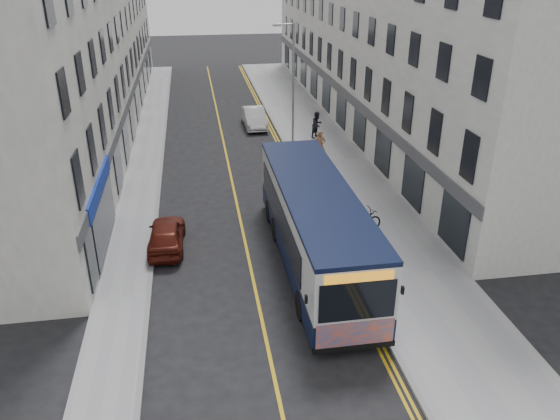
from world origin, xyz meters
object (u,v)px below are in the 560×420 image
object	(u,v)px
streetlamp	(292,85)
car_maroon	(166,234)
pedestrian_near	(320,146)
bicycle	(360,222)
car_white	(254,118)
pedestrian_far	(317,125)
city_bus	(315,224)

from	to	relation	value
streetlamp	car_maroon	world-z (taller)	streetlamp
streetlamp	pedestrian_near	distance (m)	4.11
bicycle	car_white	distance (m)	17.92
pedestrian_far	car_white	size ratio (longest dim) A/B	0.42
car_white	car_maroon	size ratio (longest dim) A/B	1.12
pedestrian_near	car_white	distance (m)	8.56
car_white	streetlamp	bearing A→B (deg)	-75.50
streetlamp	bicycle	bearing A→B (deg)	-84.88
pedestrian_far	bicycle	bearing A→B (deg)	-132.25
streetlamp	pedestrian_far	world-z (taller)	streetlamp
city_bus	pedestrian_near	world-z (taller)	city_bus
streetlamp	car_white	size ratio (longest dim) A/B	1.90
streetlamp	pedestrian_far	size ratio (longest dim) A/B	4.50
city_bus	pedestrian_near	distance (m)	12.23
pedestrian_far	car_white	distance (m)	5.27
streetlamp	pedestrian_near	size ratio (longest dim) A/B	4.34
pedestrian_far	car_white	world-z (taller)	pedestrian_far
city_bus	pedestrian_far	bearing A→B (deg)	76.89
car_white	city_bus	bearing A→B (deg)	-90.54
pedestrian_near	car_white	bearing A→B (deg)	125.02
bicycle	pedestrian_near	world-z (taller)	pedestrian_near
streetlamp	car_white	distance (m)	7.28
streetlamp	pedestrian_far	distance (m)	4.78
bicycle	car_maroon	xyz separation A→B (m)	(-8.61, 0.28, -0.05)
car_white	bicycle	bearing A→B (deg)	-82.17
city_bus	pedestrian_far	xyz separation A→B (m)	(3.79, 16.29, -0.86)
pedestrian_far	car_maroon	bearing A→B (deg)	-162.61
car_white	car_maroon	xyz separation A→B (m)	(-5.90, -17.43, -0.05)
bicycle	car_white	world-z (taller)	car_white
car_maroon	pedestrian_near	bearing A→B (deg)	-131.13
pedestrian_far	pedestrian_near	bearing A→B (deg)	-137.91
streetlamp	car_maroon	xyz separation A→B (m)	(-7.57, -11.38, -3.74)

